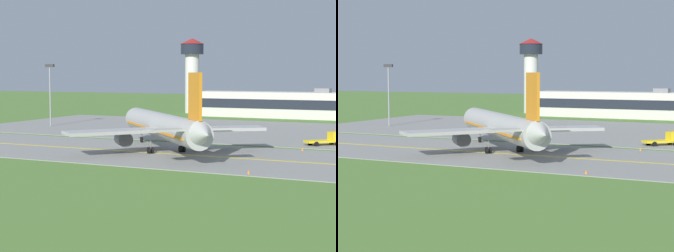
{
  "view_description": "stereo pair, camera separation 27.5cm",
  "coord_description": "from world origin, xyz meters",
  "views": [
    {
      "loc": [
        41.55,
        -84.17,
        12.64
      ],
      "look_at": [
        -0.4,
        4.47,
        4.0
      ],
      "focal_mm": 64.58,
      "sensor_mm": 36.0,
      "label": 1
    },
    {
      "loc": [
        41.8,
        -84.05,
        12.64
      ],
      "look_at": [
        -0.4,
        4.47,
        4.0
      ],
      "focal_mm": 64.58,
      "sensor_mm": 36.0,
      "label": 2
    }
  ],
  "objects": [
    {
      "name": "control_tower",
      "position": [
        -33.24,
        91.63,
        14.3
      ],
      "size": [
        7.6,
        7.6,
        23.46
      ],
      "color": "silver",
      "rests_on": "ground"
    },
    {
      "name": "service_truck_baggage",
      "position": [
        22.11,
        22.22,
        1.18
      ],
      "size": [
        6.19,
        5.72,
        2.59
      ],
      "color": "yellow",
      "rests_on": "ground"
    },
    {
      "name": "apron_light_mast",
      "position": [
        -44.53,
        32.67,
        9.33
      ],
      "size": [
        2.4,
        0.5,
        14.7
      ],
      "color": "gray",
      "rests_on": "ground"
    },
    {
      "name": "taxiway_centreline",
      "position": [
        0.0,
        0.0,
        0.11
      ],
      "size": [
        220.0,
        0.6,
        0.01
      ],
      "primitive_type": "cube",
      "color": "yellow",
      "rests_on": "taxiway_strip"
    },
    {
      "name": "taxiway_strip",
      "position": [
        0.0,
        0.0,
        0.05
      ],
      "size": [
        240.0,
        28.0,
        0.1
      ],
      "primitive_type": "cube",
      "color": "gray",
      "rests_on": "ground"
    },
    {
      "name": "airplane_lead",
      "position": [
        -0.07,
        2.11,
        4.13
      ],
      "size": [
        30.47,
        31.95,
        12.7
      ],
      "color": "#ADADA8",
      "rests_on": "ground"
    },
    {
      "name": "ground_plane",
      "position": [
        0.0,
        0.0,
        0.0
      ],
      "size": [
        500.0,
        500.0,
        0.0
      ],
      "primitive_type": "plane",
      "color": "#517A33"
    },
    {
      "name": "traffic_cone_near_edge",
      "position": [
        18.81,
        -12.59,
        0.3
      ],
      "size": [
        0.44,
        0.44,
        0.6
      ],
      "primitive_type": "cone",
      "color": "orange",
      "rests_on": "ground"
    },
    {
      "name": "terminal_building",
      "position": [
        -1.0,
        83.88,
        3.64
      ],
      "size": [
        50.99,
        9.42,
        8.43
      ],
      "color": "beige",
      "rests_on": "ground"
    },
    {
      "name": "traffic_cone_mid_edge",
      "position": [
        19.77,
        12.77,
        0.3
      ],
      "size": [
        0.44,
        0.44,
        0.6
      ],
      "primitive_type": "cone",
      "color": "orange",
      "rests_on": "ground"
    },
    {
      "name": "apron_pad",
      "position": [
        10.0,
        42.0,
        0.05
      ],
      "size": [
        140.0,
        52.0,
        0.1
      ],
      "primitive_type": "cube",
      "color": "gray",
      "rests_on": "ground"
    }
  ]
}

